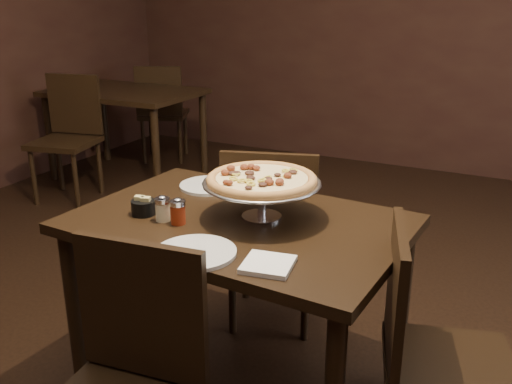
% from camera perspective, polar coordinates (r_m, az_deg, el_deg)
% --- Properties ---
extents(room, '(6.04, 7.04, 2.84)m').
position_cam_1_polar(room, '(2.10, -0.52, 14.38)').
color(room, black).
rests_on(room, ground).
extents(dining_table, '(1.29, 0.91, 0.77)m').
position_cam_1_polar(dining_table, '(2.20, -1.75, -5.18)').
color(dining_table, black).
rests_on(dining_table, ground).
extents(background_table, '(1.26, 0.84, 0.79)m').
position_cam_1_polar(background_table, '(5.13, -12.98, 8.77)').
color(background_table, black).
rests_on(background_table, ground).
extents(pizza_stand, '(0.45, 0.45, 0.18)m').
position_cam_1_polar(pizza_stand, '(2.12, 0.58, 1.20)').
color(pizza_stand, silver).
rests_on(pizza_stand, dining_table).
extents(parmesan_shaker, '(0.06, 0.06, 0.10)m').
position_cam_1_polar(parmesan_shaker, '(2.16, -9.33, -1.66)').
color(parmesan_shaker, beige).
rests_on(parmesan_shaker, dining_table).
extents(pepper_flake_shaker, '(0.06, 0.06, 0.10)m').
position_cam_1_polar(pepper_flake_shaker, '(2.12, -7.81, -1.95)').
color(pepper_flake_shaker, maroon).
rests_on(pepper_flake_shaker, dining_table).
extents(packet_caddy, '(0.09, 0.09, 0.07)m').
position_cam_1_polar(packet_caddy, '(2.24, -11.21, -1.45)').
color(packet_caddy, black).
rests_on(packet_caddy, dining_table).
extents(napkin_stack, '(0.17, 0.17, 0.02)m').
position_cam_1_polar(napkin_stack, '(1.80, 1.21, -7.26)').
color(napkin_stack, white).
rests_on(napkin_stack, dining_table).
extents(plate_left, '(0.26, 0.26, 0.01)m').
position_cam_1_polar(plate_left, '(2.52, -4.72, 0.65)').
color(plate_left, silver).
rests_on(plate_left, dining_table).
extents(plate_near, '(0.27, 0.27, 0.01)m').
position_cam_1_polar(plate_near, '(1.89, -6.09, -6.04)').
color(plate_near, silver).
rests_on(plate_near, dining_table).
extents(serving_spatula, '(0.14, 0.14, 0.02)m').
position_cam_1_polar(serving_spatula, '(2.01, 3.82, -0.11)').
color(serving_spatula, silver).
rests_on(serving_spatula, pizza_stand).
extents(chair_far, '(0.54, 0.54, 0.93)m').
position_cam_1_polar(chair_far, '(2.72, 1.59, -3.99)').
color(chair_far, black).
rests_on(chair_far, ground).
extents(chair_side, '(0.52, 0.52, 0.90)m').
position_cam_1_polar(chair_side, '(2.00, 16.87, -14.77)').
color(chair_side, black).
rests_on(chair_side, ground).
extents(bg_chair_far, '(0.58, 0.58, 0.94)m').
position_cam_1_polar(bg_chair_far, '(5.63, -9.37, 8.15)').
color(bg_chair_far, black).
rests_on(bg_chair_far, ground).
extents(bg_chair_near, '(0.54, 0.54, 0.97)m').
position_cam_1_polar(bg_chair_near, '(4.79, -18.24, 5.69)').
color(bg_chair_near, black).
rests_on(bg_chair_near, ground).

